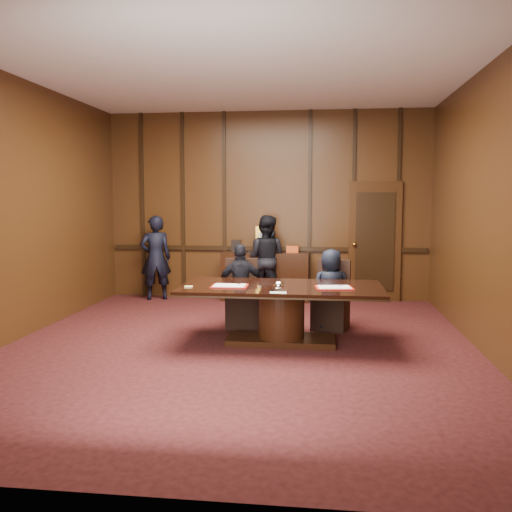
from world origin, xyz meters
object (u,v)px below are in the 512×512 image
(sideboard, at_px, (265,274))
(signatory_right, at_px, (331,290))
(witness_left, at_px, (156,258))
(witness_right, at_px, (266,259))
(conference_table, at_px, (281,305))
(signatory_left, at_px, (241,286))

(sideboard, bearing_deg, signatory_right, -61.70)
(signatory_right, relative_size, witness_left, 0.75)
(witness_left, relative_size, witness_right, 0.99)
(witness_right, bearing_deg, witness_left, 13.61)
(conference_table, bearing_deg, signatory_left, 129.09)
(signatory_right, bearing_deg, witness_left, -46.23)
(sideboard, distance_m, signatory_right, 2.47)
(signatory_left, bearing_deg, signatory_right, 165.43)
(sideboard, height_order, witness_right, witness_right)
(signatory_left, relative_size, witness_right, 0.77)
(sideboard, relative_size, signatory_right, 1.36)
(sideboard, height_order, signatory_right, sideboard)
(signatory_right, xyz_separation_m, witness_right, (-1.15, 2.02, 0.21))
(signatory_right, bearing_deg, witness_right, -74.52)
(conference_table, height_order, witness_left, witness_left)
(signatory_right, distance_m, witness_right, 2.33)
(conference_table, height_order, signatory_left, signatory_left)
(signatory_left, relative_size, witness_left, 0.78)
(signatory_left, relative_size, signatory_right, 1.05)
(signatory_left, bearing_deg, witness_right, -108.93)
(signatory_left, height_order, signatory_right, signatory_left)
(witness_left, bearing_deg, witness_right, 157.39)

